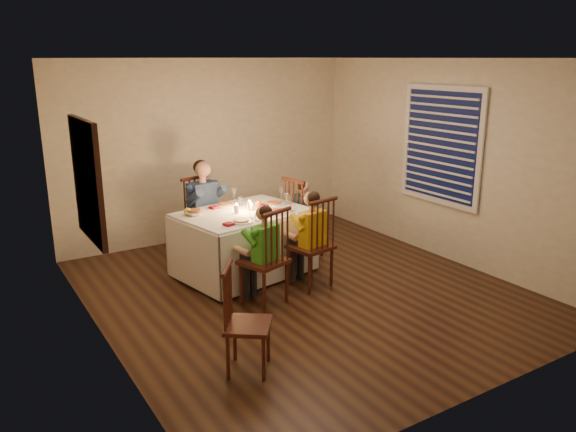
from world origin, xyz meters
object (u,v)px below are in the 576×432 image
chair_extra (249,370)px  child_yellow (310,285)px  chair_near_right (310,285)px  serving_bowl (194,213)px  dining_table (243,230)px  chair_near_left (264,302)px  chair_end (304,255)px  chair_adult (207,257)px  child_green (264,302)px  adult (207,257)px  child_teal (304,255)px

chair_extra → child_yellow: 1.97m
chair_near_right → serving_bowl: 1.62m
dining_table → chair_near_left: (-0.22, -0.89, -0.57)m
dining_table → chair_end: size_ratio=1.57×
chair_near_left → chair_end: same height
chair_adult → chair_near_left: bearing=-105.1°
chair_end → child_green: size_ratio=0.98×
chair_near_left → adult: 1.68m
chair_end → child_green: child_green is taller
dining_table → chair_extra: dining_table is taller
dining_table → child_yellow: dining_table is taller
chair_adult → child_yellow: child_yellow is taller
serving_bowl → chair_near_right: bearing=-41.1°
child_yellow → serving_bowl: (-1.05, 0.92, 0.83)m
chair_end → child_yellow: size_ratio=0.95×
chair_near_left → chair_near_right: 0.72m
child_teal → serving_bowl: bearing=80.7°
child_green → serving_bowl: serving_bowl is taller
chair_near_left → child_teal: 1.62m
chair_adult → chair_end: size_ratio=1.00×
chair_adult → chair_near_right: 1.67m
adult → child_yellow: bearing=-80.4°
adult → child_teal: bearing=-41.2°
chair_adult → dining_table: bearing=-91.3°
child_teal → serving_bowl: (-1.57, -0.01, 0.83)m
child_teal → chair_end: bearing=-0.0°
adult → child_teal: 1.32m
chair_near_left → adult: (0.06, 1.68, 0.00)m
dining_table → chair_extra: bearing=-127.4°
chair_end → chair_extra: bearing=127.8°
chair_extra → child_teal: size_ratio=0.92×
chair_end → child_yellow: bearing=141.1°
chair_near_left → serving_bowl: 1.38m
child_green → child_teal: 1.62m
chair_extra → child_yellow: size_ratio=0.83×
chair_extra → child_green: child_green is taller
chair_end → serving_bowl: size_ratio=5.36×
dining_table → chair_extra: 2.34m
chair_end → child_teal: 0.00m
chair_adult → child_green: size_ratio=0.98×
adult → child_yellow: 1.67m
chair_near_right → child_green: bearing=0.9°
chair_adult → chair_near_right: size_ratio=1.00×
chair_near_left → serving_bowl: serving_bowl is taller
chair_near_left → child_green: child_green is taller
chair_near_left → child_teal: (1.22, 1.06, 0.00)m
chair_adult → child_green: 1.68m
chair_extra → adult: size_ratio=0.72×
child_green → chair_extra: bearing=37.2°
chair_near_left → serving_bowl: bearing=-89.4°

